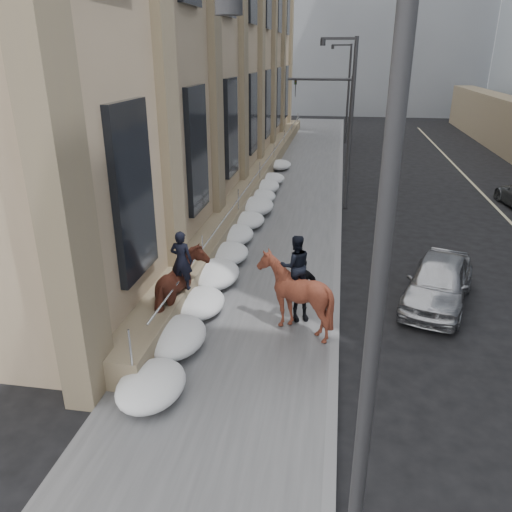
{
  "coord_description": "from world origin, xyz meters",
  "views": [
    {
      "loc": [
        2.42,
        -10.71,
        7.3
      ],
      "look_at": [
        0.18,
        2.83,
        1.7
      ],
      "focal_mm": 35.0,
      "sensor_mm": 36.0,
      "label": 1
    }
  ],
  "objects_px": {
    "mounted_horse_right": "(294,291)",
    "pedestrian": "(300,289)",
    "car_silver": "(439,282)",
    "mounted_horse_left": "(181,286)"
  },
  "relations": [
    {
      "from": "mounted_horse_left",
      "to": "mounted_horse_right",
      "type": "distance_m",
      "value": 3.21
    },
    {
      "from": "mounted_horse_right",
      "to": "car_silver",
      "type": "distance_m",
      "value": 4.94
    },
    {
      "from": "mounted_horse_right",
      "to": "pedestrian",
      "type": "distance_m",
      "value": 0.62
    },
    {
      "from": "mounted_horse_right",
      "to": "pedestrian",
      "type": "relative_size",
      "value": 1.44
    },
    {
      "from": "pedestrian",
      "to": "car_silver",
      "type": "relative_size",
      "value": 0.43
    },
    {
      "from": "pedestrian",
      "to": "car_silver",
      "type": "height_order",
      "value": "pedestrian"
    },
    {
      "from": "pedestrian",
      "to": "car_silver",
      "type": "distance_m",
      "value": 4.55
    },
    {
      "from": "mounted_horse_right",
      "to": "mounted_horse_left",
      "type": "bearing_deg",
      "value": -19.18
    },
    {
      "from": "pedestrian",
      "to": "car_silver",
      "type": "bearing_deg",
      "value": 5.24
    },
    {
      "from": "mounted_horse_right",
      "to": "car_silver",
      "type": "xyz_separation_m",
      "value": [
        4.26,
        2.45,
        -0.54
      ]
    }
  ]
}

